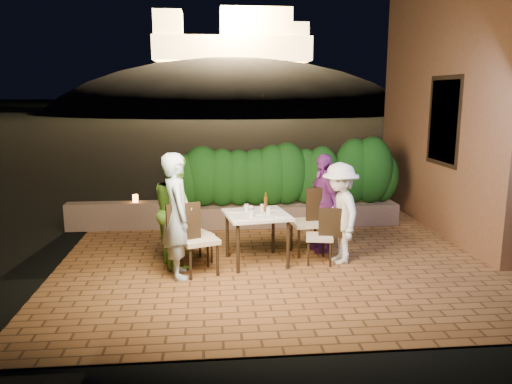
{
  "coord_description": "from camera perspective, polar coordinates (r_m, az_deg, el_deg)",
  "views": [
    {
      "loc": [
        -1.28,
        -6.85,
        2.48
      ],
      "look_at": [
        -0.59,
        0.29,
        1.05
      ],
      "focal_mm": 35.0,
      "sensor_mm": 36.0,
      "label": 1
    }
  ],
  "objects": [
    {
      "name": "plate_ne",
      "position": [
        7.16,
        2.48,
        -2.66
      ],
      "size": [
        0.25,
        0.25,
        0.01
      ],
      "primitive_type": "cylinder",
      "color": "white",
      "rests_on": "dining_table"
    },
    {
      "name": "window_frame",
      "position": [
        9.31,
        20.78,
        7.59
      ],
      "size": [
        0.06,
        1.15,
        1.55
      ],
      "primitive_type": "cube",
      "color": "black",
      "rests_on": "building_wall"
    },
    {
      "name": "building_wall",
      "position": [
        10.1,
        23.82,
        10.44
      ],
      "size": [
        1.6,
        5.0,
        5.0
      ],
      "primitive_type": "cube",
      "color": "#915A39",
      "rests_on": "ground"
    },
    {
      "name": "chair_right_back",
      "position": [
        7.79,
        5.91,
        -3.34
      ],
      "size": [
        0.54,
        0.54,
        1.04
      ],
      "primitive_type": null,
      "rotation": [
        0.0,
        0.0,
        3.26
      ],
      "color": "black",
      "rests_on": "ground"
    },
    {
      "name": "fortress",
      "position": [
        67.41,
        -2.77,
        18.07
      ],
      "size": [
        26.0,
        8.0,
        8.0
      ],
      "primitive_type": null,
      "color": "#FFCC7A",
      "rests_on": "hill"
    },
    {
      "name": "diner_green",
      "position": [
        7.31,
        -9.09,
        -2.07
      ],
      "size": [
        0.82,
        0.93,
        1.62
      ],
      "primitive_type": "imported",
      "rotation": [
        0.0,
        0.0,
        1.87
      ],
      "color": "#7CCE40",
      "rests_on": "ground"
    },
    {
      "name": "parapet",
      "position": [
        9.54,
        -14.51,
        -2.62
      ],
      "size": [
        2.2,
        0.3,
        0.5
      ],
      "primitive_type": "cube",
      "color": "brown",
      "rests_on": "ground"
    },
    {
      "name": "glass_nw",
      "position": [
        7.07,
        -0.55,
        -2.47
      ],
      "size": [
        0.06,
        0.06,
        0.1
      ],
      "primitive_type": "cylinder",
      "color": "silver",
      "rests_on": "dining_table"
    },
    {
      "name": "terrace_floor",
      "position": [
        7.88,
        4.2,
        -7.67
      ],
      "size": [
        7.0,
        6.0,
        0.15
      ],
      "primitive_type": "cube",
      "color": "brown",
      "rests_on": "ground"
    },
    {
      "name": "plate_centre",
      "position": [
        7.27,
        0.16,
        -2.44
      ],
      "size": [
        0.21,
        0.21,
        0.01
      ],
      "primitive_type": "cylinder",
      "color": "white",
      "rests_on": "dining_table"
    },
    {
      "name": "glass_ne",
      "position": [
        7.19,
        1.46,
        -2.17
      ],
      "size": [
        0.07,
        0.07,
        0.12
      ],
      "primitive_type": "cylinder",
      "color": "silver",
      "rests_on": "dining_table"
    },
    {
      "name": "chair_right_front",
      "position": [
        7.41,
        7.27,
        -4.97
      ],
      "size": [
        0.46,
        0.46,
        0.84
      ],
      "primitive_type": null,
      "rotation": [
        0.0,
        0.0,
        2.94
      ],
      "color": "black",
      "rests_on": "ground"
    },
    {
      "name": "ground",
      "position": [
        7.4,
        4.85,
        -8.51
      ],
      "size": [
        400.0,
        400.0,
        0.0
      ],
      "primitive_type": "plane",
      "color": "black",
      "rests_on": "ground"
    },
    {
      "name": "planter",
      "position": [
        9.54,
        3.61,
        -2.58
      ],
      "size": [
        4.2,
        0.55,
        0.4
      ],
      "primitive_type": "cube",
      "color": "brown",
      "rests_on": "ground"
    },
    {
      "name": "plate_nw",
      "position": [
        6.98,
        -1.59,
        -3.03
      ],
      "size": [
        0.2,
        0.2,
        0.01
      ],
      "primitive_type": "cylinder",
      "color": "white",
      "rests_on": "dining_table"
    },
    {
      "name": "plate_sw",
      "position": [
        7.43,
        -2.33,
        -2.15
      ],
      "size": [
        0.24,
        0.24,
        0.01
      ],
      "primitive_type": "cylinder",
      "color": "white",
      "rests_on": "dining_table"
    },
    {
      "name": "diner_blue",
      "position": [
        6.81,
        -8.98,
        -2.68
      ],
      "size": [
        0.53,
        0.7,
        1.71
      ],
      "primitive_type": "imported",
      "rotation": [
        0.0,
        0.0,
        1.78
      ],
      "color": "silver",
      "rests_on": "ground"
    },
    {
      "name": "parapet_lamp",
      "position": [
        9.44,
        -13.62,
        -0.72
      ],
      "size": [
        0.1,
        0.1,
        0.14
      ],
      "primitive_type": "cylinder",
      "color": "orange",
      "rests_on": "parapet"
    },
    {
      "name": "hill",
      "position": [
        67.24,
        -2.66,
        5.71
      ],
      "size": [
        52.0,
        40.0,
        22.0
      ],
      "primitive_type": "ellipsoid",
      "color": "black",
      "rests_on": "ground"
    },
    {
      "name": "diner_purple",
      "position": [
        7.93,
        7.71,
        -1.22
      ],
      "size": [
        0.57,
        0.97,
        1.56
      ],
      "primitive_type": "imported",
      "rotation": [
        0.0,
        0.0,
        -1.36
      ],
      "color": "#70297D",
      "rests_on": "ground"
    },
    {
      "name": "plate_front",
      "position": [
        7.03,
        1.27,
        -2.93
      ],
      "size": [
        0.21,
        0.21,
        0.01
      ],
      "primitive_type": "cylinder",
      "color": "white",
      "rests_on": "dining_table"
    },
    {
      "name": "glass_se",
      "position": [
        7.44,
        0.72,
        -1.78
      ],
      "size": [
        0.06,
        0.06,
        0.1
      ],
      "primitive_type": "cylinder",
      "color": "silver",
      "rests_on": "dining_table"
    },
    {
      "name": "bowl",
      "position": [
        7.54,
        -0.85,
        -1.83
      ],
      "size": [
        0.18,
        0.18,
        0.04
      ],
      "primitive_type": "imported",
      "rotation": [
        0.0,
        0.0,
        0.14
      ],
      "color": "white",
      "rests_on": "dining_table"
    },
    {
      "name": "diner_white",
      "position": [
        7.42,
        9.54,
        -2.41
      ],
      "size": [
        0.66,
        1.02,
        1.49
      ],
      "primitive_type": "imported",
      "rotation": [
        0.0,
        0.0,
        -1.45
      ],
      "color": "white",
      "rests_on": "ground"
    },
    {
      "name": "chair_left_front",
      "position": [
        6.95,
        -6.53,
        -5.27
      ],
      "size": [
        0.61,
        0.61,
        1.02
      ],
      "primitive_type": null,
      "rotation": [
        0.0,
        0.0,
        0.35
      ],
      "color": "black",
      "rests_on": "ground"
    },
    {
      "name": "plate_se",
      "position": [
        7.57,
        1.76,
        -1.89
      ],
      "size": [
        0.21,
        0.21,
        0.01
      ],
      "primitive_type": "cylinder",
      "color": "white",
      "rests_on": "dining_table"
    },
    {
      "name": "window_pane",
      "position": [
        9.31,
        20.84,
        7.59
      ],
      "size": [
        0.08,
        1.0,
        1.4
      ],
      "primitive_type": "cube",
      "color": "black",
      "rests_on": "building_wall"
    },
    {
      "name": "dining_table",
      "position": [
        7.38,
        0.07,
        -5.3
      ],
      "size": [
        1.02,
        1.02,
        0.75
      ],
      "primitive_type": null,
      "rotation": [
        0.0,
        0.0,
        0.16
      ],
      "color": "white",
      "rests_on": "ground"
    },
    {
      "name": "glass_sw",
      "position": [
        7.38,
        -1.1,
        -1.83
      ],
      "size": [
        0.07,
        0.07,
        0.11
      ],
      "primitive_type": "cylinder",
      "color": "silver",
      "rests_on": "dining_table"
    },
    {
      "name": "hedge",
      "position": [
        9.39,
        3.66,
        1.87
      ],
      "size": [
        4.0,
        0.7,
        1.1
      ],
      "primitive_type": null,
      "color": "#144212",
      "rests_on": "planter"
    },
    {
      "name": "beer_bottle",
      "position": [
        7.37,
        1.11,
        -1.15
      ],
      "size": [
        0.06,
        0.06,
        0.29
      ],
      "primitive_type": null,
      "color": "#482C0C",
      "rests_on": "dining_table"
    },
    {
      "name": "chair_left_back",
      "position": [
        7.42,
        -6.92,
        -4.74
      ],
      "size": [
        0.57,
        0.57,
        0.89
      ],
      "primitive_type": null,
      "rotation": [
        0.0,
        0.0,
        0.55
      ],
      "color": "black",
      "rests_on": "ground"
    }
  ]
}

